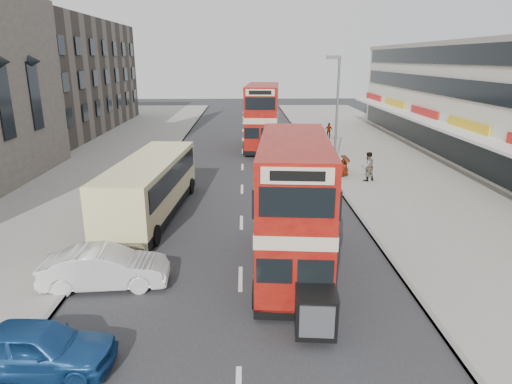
% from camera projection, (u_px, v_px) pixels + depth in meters
% --- Properties ---
extents(ground, '(160.00, 160.00, 0.00)m').
position_uv_depth(ground, '(240.00, 307.00, 14.90)').
color(ground, '#28282B').
rests_on(ground, ground).
extents(road_surface, '(12.00, 90.00, 0.01)m').
position_uv_depth(road_surface, '(242.00, 167.00, 34.05)').
color(road_surface, '#28282B').
rests_on(road_surface, ground).
extents(pavement_right, '(12.00, 90.00, 0.15)m').
position_uv_depth(pavement_right, '(399.00, 165.00, 34.32)').
color(pavement_right, gray).
rests_on(pavement_right, ground).
extents(pavement_left, '(12.00, 90.00, 0.15)m').
position_uv_depth(pavement_left, '(83.00, 167.00, 33.74)').
color(pavement_left, gray).
rests_on(pavement_left, ground).
extents(kerb_left, '(0.20, 90.00, 0.16)m').
position_uv_depth(kerb_left, '(162.00, 167.00, 33.89)').
color(kerb_left, gray).
rests_on(kerb_left, ground).
extents(kerb_right, '(0.20, 90.00, 0.16)m').
position_uv_depth(kerb_right, '(322.00, 166.00, 34.18)').
color(kerb_right, gray).
rests_on(kerb_right, ground).
extents(brick_terrace, '(14.00, 28.00, 12.00)m').
position_uv_depth(brick_terrace, '(42.00, 77.00, 49.04)').
color(brick_terrace, '#66594C').
rests_on(brick_terrace, ground).
extents(commercial_row, '(9.90, 46.20, 9.30)m').
position_uv_depth(commercial_row, '(496.00, 101.00, 35.10)').
color(commercial_row, beige).
rests_on(commercial_row, ground).
extents(street_lamp, '(1.00, 0.20, 8.12)m').
position_uv_depth(street_lamp, '(336.00, 106.00, 30.92)').
color(street_lamp, slate).
rests_on(street_lamp, ground).
extents(bus_main, '(3.18, 9.23, 4.99)m').
position_uv_depth(bus_main, '(294.00, 206.00, 16.79)').
color(bus_main, black).
rests_on(bus_main, ground).
extents(bus_second, '(3.46, 10.19, 5.51)m').
position_uv_depth(bus_second, '(263.00, 116.00, 40.41)').
color(bus_second, black).
rests_on(bus_second, ground).
extents(coach, '(3.46, 10.63, 2.77)m').
position_uv_depth(coach, '(150.00, 185.00, 23.24)').
color(coach, black).
rests_on(coach, ground).
extents(car_left_near, '(4.14, 1.85, 1.38)m').
position_uv_depth(car_left_near, '(37.00, 347.00, 11.71)').
color(car_left_near, navy).
rests_on(car_left_near, ground).
extents(car_left_front, '(4.55, 1.87, 1.47)m').
position_uv_depth(car_left_front, '(105.00, 268.00, 16.07)').
color(car_left_front, white).
rests_on(car_left_front, ground).
extents(car_right_a, '(4.89, 2.07, 1.41)m').
position_uv_depth(car_right_a, '(312.00, 167.00, 31.17)').
color(car_right_a, '#92310E').
rests_on(car_right_a, ground).
extents(car_right_b, '(4.45, 2.24, 1.21)m').
position_uv_depth(car_right_b, '(297.00, 152.00, 36.33)').
color(car_right_b, '#D55B15').
rests_on(car_right_b, ground).
extents(car_right_c, '(3.92, 1.93, 1.29)m').
position_uv_depth(car_right_c, '(290.00, 136.00, 44.02)').
color(car_right_c, '#5A8CB5').
rests_on(car_right_c, ground).
extents(pedestrian_near, '(0.85, 0.71, 1.96)m').
position_uv_depth(pedestrian_near, '(368.00, 166.00, 29.44)').
color(pedestrian_near, gray).
rests_on(pedestrian_near, pavement_right).
extents(pedestrian_far, '(0.93, 0.44, 1.55)m').
position_uv_depth(pedestrian_far, '(329.00, 131.00, 45.20)').
color(pedestrian_far, gray).
rests_on(pedestrian_far, pavement_right).
extents(cyclist, '(0.71, 1.66, 2.30)m').
position_uv_depth(cyclist, '(287.00, 149.00, 36.61)').
color(cyclist, gray).
rests_on(cyclist, ground).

